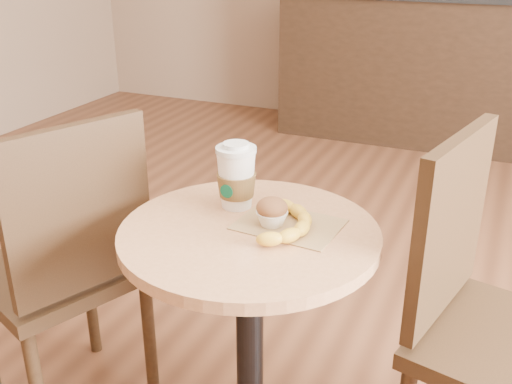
% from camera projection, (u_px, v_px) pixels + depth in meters
% --- Properties ---
extents(cafe_table, '(0.62, 0.62, 0.75)m').
position_uv_depth(cafe_table, '(250.00, 317.00, 1.51)').
color(cafe_table, black).
rests_on(cafe_table, ground).
extents(chair_left, '(0.55, 0.55, 0.97)m').
position_uv_depth(chair_left, '(66.00, 265.00, 1.69)').
color(chair_left, '#352212').
rests_on(chair_left, ground).
extents(chair_right, '(0.52, 0.52, 0.98)m').
position_uv_depth(chair_right, '(490.00, 320.00, 1.44)').
color(chair_right, '#352212').
rests_on(chair_right, ground).
extents(service_counter, '(2.30, 0.65, 1.04)m').
position_uv_depth(service_counter, '(440.00, 69.00, 4.21)').
color(service_counter, black).
rests_on(service_counter, ground).
extents(kraft_bag, '(0.25, 0.20, 0.00)m').
position_uv_depth(kraft_bag, '(289.00, 224.00, 1.43)').
color(kraft_bag, '#957348').
rests_on(kraft_bag, cafe_table).
extents(coffee_cup, '(0.10, 0.10, 0.17)m').
position_uv_depth(coffee_cup, '(236.00, 178.00, 1.51)').
color(coffee_cup, white).
rests_on(coffee_cup, cafe_table).
extents(muffin, '(0.08, 0.08, 0.07)m').
position_uv_depth(muffin, '(272.00, 212.00, 1.42)').
color(muffin, white).
rests_on(muffin, kraft_bag).
extents(banana, '(0.17, 0.26, 0.03)m').
position_uv_depth(banana, '(287.00, 223.00, 1.40)').
color(banana, gold).
rests_on(banana, kraft_bag).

